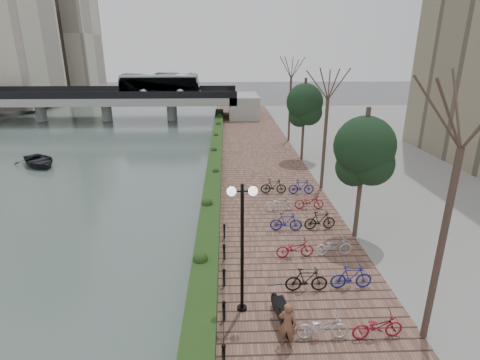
{
  "coord_description": "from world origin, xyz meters",
  "views": [
    {
      "loc": [
        1.55,
        -7.75,
        9.46
      ],
      "look_at": [
        2.35,
        13.53,
        2.0
      ],
      "focal_mm": 28.0,
      "sensor_mm": 36.0,
      "label": 1
    }
  ],
  "objects_px": {
    "boat": "(39,161)",
    "pedestrian": "(287,325)",
    "lamppost": "(242,222)",
    "motorcycle": "(281,310)"
  },
  "relations": [
    {
      "from": "lamppost",
      "to": "pedestrian",
      "type": "xyz_separation_m",
      "value": [
        1.35,
        -1.81,
        -2.71
      ]
    },
    {
      "from": "motorcycle",
      "to": "boat",
      "type": "bearing_deg",
      "value": 120.79
    },
    {
      "from": "motorcycle",
      "to": "boat",
      "type": "distance_m",
      "value": 27.3
    },
    {
      "from": "lamppost",
      "to": "boat",
      "type": "xyz_separation_m",
      "value": [
        -16.52,
        19.9,
        -3.53
      ]
    },
    {
      "from": "lamppost",
      "to": "pedestrian",
      "type": "distance_m",
      "value": 3.52
    },
    {
      "from": "motorcycle",
      "to": "boat",
      "type": "relative_size",
      "value": 0.4
    },
    {
      "from": "lamppost",
      "to": "boat",
      "type": "bearing_deg",
      "value": 129.7
    },
    {
      "from": "pedestrian",
      "to": "lamppost",
      "type": "bearing_deg",
      "value": -34.17
    },
    {
      "from": "lamppost",
      "to": "pedestrian",
      "type": "relative_size",
      "value": 3.05
    },
    {
      "from": "boat",
      "to": "pedestrian",
      "type": "bearing_deg",
      "value": -92.93
    }
  ]
}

